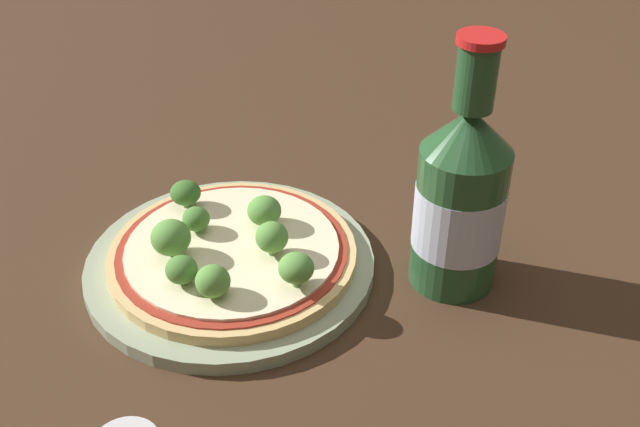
{
  "coord_description": "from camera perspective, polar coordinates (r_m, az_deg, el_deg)",
  "views": [
    {
      "loc": [
        0.06,
        -0.51,
        0.4
      ],
      "look_at": [
        0.06,
        -0.03,
        0.06
      ],
      "focal_mm": 42.0,
      "sensor_mm": 36.0,
      "label": 1
    }
  ],
  "objects": [
    {
      "name": "broccoli_floret_7",
      "position": [
        0.58,
        -10.51,
        -4.24
      ],
      "size": [
        0.02,
        0.02,
        0.02
      ],
      "color": "#6B8E51",
      "rests_on": "pizza"
    },
    {
      "name": "broccoli_floret_2",
      "position": [
        0.6,
        -3.69,
        -1.83
      ],
      "size": [
        0.03,
        0.03,
        0.03
      ],
      "color": "#6B8E51",
      "rests_on": "pizza"
    },
    {
      "name": "broccoli_floret_3",
      "position": [
        0.61,
        -11.29,
        -1.82
      ],
      "size": [
        0.03,
        0.03,
        0.03
      ],
      "color": "#6B8E51",
      "rests_on": "pizza"
    },
    {
      "name": "broccoli_floret_5",
      "position": [
        0.57,
        -1.83,
        -4.19
      ],
      "size": [
        0.03,
        0.03,
        0.03
      ],
      "color": "#6B8E51",
      "rests_on": "pizza"
    },
    {
      "name": "broccoli_floret_4",
      "position": [
        0.67,
        -10.21,
        1.55
      ],
      "size": [
        0.03,
        0.03,
        0.02
      ],
      "color": "#6B8E51",
      "rests_on": "pizza"
    },
    {
      "name": "pizza",
      "position": [
        0.63,
        -6.68,
        -2.97
      ],
      "size": [
        0.21,
        0.21,
        0.01
      ],
      "color": "tan",
      "rests_on": "plate"
    },
    {
      "name": "broccoli_floret_6",
      "position": [
        0.64,
        -9.44,
        -0.46
      ],
      "size": [
        0.02,
        0.02,
        0.02
      ],
      "color": "#6B8E51",
      "rests_on": "pizza"
    },
    {
      "name": "broccoli_floret_0",
      "position": [
        0.64,
        -4.27,
        0.21
      ],
      "size": [
        0.03,
        0.03,
        0.03
      ],
      "color": "#6B8E51",
      "rests_on": "pizza"
    },
    {
      "name": "ground_plane",
      "position": [
        0.65,
        -5.62,
        -3.1
      ],
      "size": [
        3.0,
        3.0,
        0.0
      ],
      "primitive_type": "plane",
      "color": "#3D2819"
    },
    {
      "name": "plate",
      "position": [
        0.64,
        -6.82,
        -3.84
      ],
      "size": [
        0.24,
        0.24,
        0.01
      ],
      "color": "#93A384",
      "rests_on": "ground_plane"
    },
    {
      "name": "broccoli_floret_1",
      "position": [
        0.57,
        -8.16,
        -5.13
      ],
      "size": [
        0.03,
        0.03,
        0.03
      ],
      "color": "#6B8E51",
      "rests_on": "pizza"
    },
    {
      "name": "beer_bottle",
      "position": [
        0.59,
        10.66,
        1.16
      ],
      "size": [
        0.07,
        0.07,
        0.21
      ],
      "color": "#234C28",
      "rests_on": "ground_plane"
    }
  ]
}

